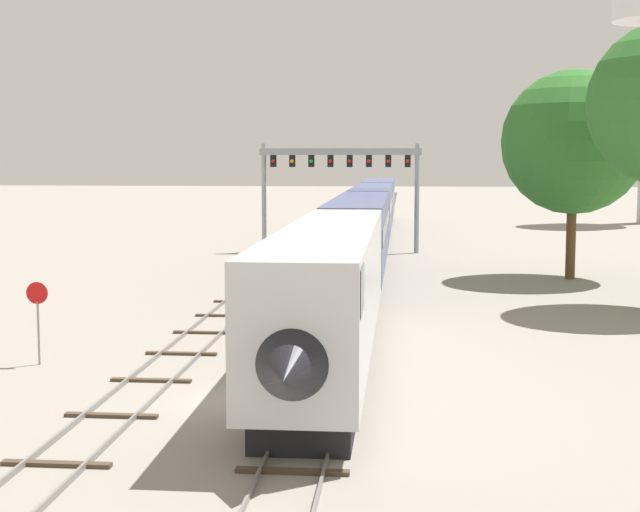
# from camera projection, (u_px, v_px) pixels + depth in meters

# --- Properties ---
(ground_plane) EXTENTS (400.00, 400.00, 0.00)m
(ground_plane) POSITION_uv_depth(u_px,v_px,m) (249.00, 401.00, 26.72)
(ground_plane) COLOR gray
(track_main) EXTENTS (2.60, 200.00, 0.16)m
(track_main) POSITION_uv_depth(u_px,v_px,m) (376.00, 232.00, 85.94)
(track_main) COLOR slate
(track_main) RESTS_ON ground
(track_near) EXTENTS (2.60, 160.00, 0.16)m
(track_near) POSITION_uv_depth(u_px,v_px,m) (293.00, 254.00, 66.63)
(track_near) COLOR slate
(track_near) RESTS_ON ground
(passenger_train) EXTENTS (3.04, 87.81, 4.80)m
(passenger_train) POSITION_uv_depth(u_px,v_px,m) (367.00, 222.00, 63.45)
(passenger_train) COLOR silver
(passenger_train) RESTS_ON ground
(signal_gantry) EXTENTS (12.10, 0.49, 8.14)m
(signal_gantry) POSITION_uv_depth(u_px,v_px,m) (340.00, 172.00, 68.07)
(signal_gantry) COLOR #999BA0
(signal_gantry) RESTS_ON ground
(stop_sign) EXTENTS (0.76, 0.08, 2.88)m
(stop_sign) POSITION_uv_depth(u_px,v_px,m) (38.00, 311.00, 31.22)
(stop_sign) COLOR gray
(stop_sign) RESTS_ON ground
(trackside_tree_left) EXTENTS (8.37, 8.37, 12.18)m
(trackside_tree_left) POSITION_uv_depth(u_px,v_px,m) (574.00, 142.00, 52.77)
(trackside_tree_left) COLOR brown
(trackside_tree_left) RESTS_ON ground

